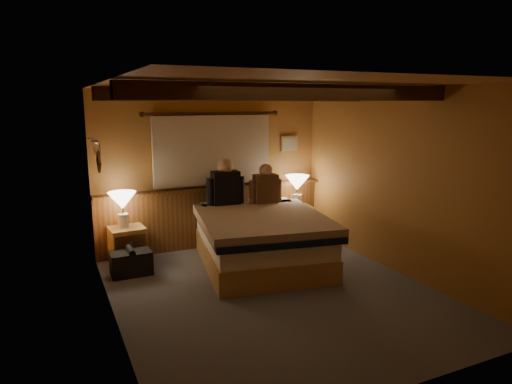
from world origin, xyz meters
TOP-DOWN VIEW (x-y plane):
  - floor at (0.00, 0.00)m, footprint 4.20×4.20m
  - ceiling at (0.00, 0.00)m, footprint 4.20×4.20m
  - wall_back at (0.00, 2.10)m, footprint 3.60×0.00m
  - wall_left at (-1.80, 0.00)m, footprint 0.00×4.20m
  - wall_right at (1.80, 0.00)m, footprint 0.00×4.20m
  - wall_front at (0.00, -2.10)m, footprint 3.60×0.00m
  - wainscot at (0.00, 2.04)m, footprint 3.60×0.23m
  - curtain_window at (0.00, 2.03)m, footprint 2.18×0.09m
  - ceiling_beams at (0.00, 0.15)m, footprint 3.60×1.65m
  - coat_rail at (-1.72, 1.58)m, footprint 0.05×0.55m
  - framed_print at (1.35, 2.08)m, footprint 0.30×0.04m
  - bed at (0.28, 0.94)m, footprint 1.93×2.34m
  - nightstand_left at (-1.38, 1.76)m, footprint 0.49×0.45m
  - nightstand_right at (1.31, 1.74)m, footprint 0.57×0.52m
  - lamp_left at (-1.42, 1.79)m, footprint 0.38×0.38m
  - lamp_right at (1.34, 1.78)m, footprint 0.39×0.39m
  - person_left at (0.08, 1.72)m, footprint 0.59×0.25m
  - person_right at (0.66, 1.56)m, footprint 0.52×0.23m
  - duffel_bag at (-1.42, 1.28)m, footprint 0.52×0.31m

SIDE VIEW (x-z plane):
  - floor at x=0.00m, z-range 0.00..0.00m
  - duffel_bag at x=-1.42m, z-range -0.02..0.35m
  - nightstand_left at x=-1.38m, z-range 0.00..0.51m
  - nightstand_right at x=1.31m, z-range 0.00..0.55m
  - bed at x=0.28m, z-range 0.01..0.73m
  - wainscot at x=0.00m, z-range 0.02..0.96m
  - lamp_left at x=-1.42m, z-range 0.61..1.11m
  - lamp_right at x=1.34m, z-range 0.65..1.16m
  - person_right at x=0.66m, z-range 0.65..1.28m
  - person_left at x=0.08m, z-range 0.64..1.36m
  - wall_left at x=-1.80m, z-range -0.90..3.30m
  - wall_right at x=1.80m, z-range -0.90..3.30m
  - wall_back at x=0.00m, z-range -0.60..3.00m
  - wall_front at x=0.00m, z-range -0.60..3.00m
  - curtain_window at x=0.00m, z-range 0.96..2.08m
  - framed_print at x=1.35m, z-range 1.43..1.68m
  - coat_rail at x=-1.72m, z-range 1.55..1.79m
  - ceiling_beams at x=0.00m, z-range 2.23..2.39m
  - ceiling at x=0.00m, z-range 2.40..2.40m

